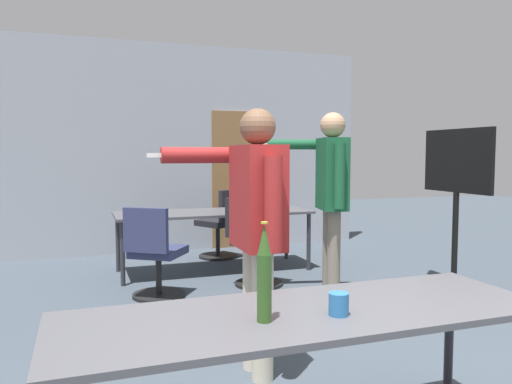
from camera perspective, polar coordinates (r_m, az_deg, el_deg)
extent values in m
cube|color=#A3A8B2|center=(7.33, -10.12, 4.92)|extent=(5.96, 0.10, 2.98)
cube|color=olive|center=(7.55, -1.73, 1.43)|extent=(0.90, 0.02, 2.05)
cube|color=#4C4C51|center=(2.27, 5.84, -13.66)|extent=(2.19, 0.71, 0.03)
cylinder|color=#2D2D33|center=(3.17, 21.18, -15.55)|extent=(0.05, 0.05, 0.69)
cube|color=#4C4C51|center=(6.01, -4.86, -2.36)|extent=(2.31, 0.81, 0.03)
cylinder|color=#2D2D33|center=(5.55, -15.01, -6.84)|extent=(0.05, 0.05, 0.69)
cylinder|color=#2D2D33|center=(6.11, 6.04, -5.68)|extent=(0.05, 0.05, 0.69)
cylinder|color=#2D2D33|center=(6.22, -15.51, -5.64)|extent=(0.05, 0.05, 0.69)
cylinder|color=#2D2D33|center=(6.73, 3.51, -4.73)|extent=(0.05, 0.05, 0.69)
cube|color=black|center=(5.66, 21.63, -10.23)|extent=(0.44, 0.56, 0.03)
cylinder|color=black|center=(5.55, 21.78, -5.13)|extent=(0.06, 0.06, 0.99)
cube|color=black|center=(5.48, 22.02, 3.34)|extent=(0.04, 0.94, 0.65)
cube|color=black|center=(5.50, 22.20, 3.33)|extent=(0.01, 0.87, 0.57)
cylinder|color=slate|center=(4.87, 8.87, -7.21)|extent=(0.13, 0.13, 0.88)
cylinder|color=slate|center=(5.03, 8.34, -6.83)|extent=(0.13, 0.13, 0.88)
cube|color=#195633|center=(4.86, 8.71, 2.07)|extent=(0.32, 0.46, 0.69)
sphere|color=tan|center=(4.86, 8.77, 7.57)|extent=(0.24, 0.24, 0.24)
cylinder|color=#195633|center=(4.61, 9.54, 1.78)|extent=(0.10, 0.10, 0.60)
cylinder|color=#195633|center=(5.04, 4.68, 5.43)|extent=(0.60, 0.23, 0.10)
cube|color=white|center=(4.98, 0.96, 5.46)|extent=(0.13, 0.06, 0.03)
cylinder|color=beige|center=(3.19, 0.75, -13.94)|extent=(0.14, 0.14, 0.82)
cylinder|color=beige|center=(3.35, -0.34, -13.00)|extent=(0.14, 0.14, 0.82)
cube|color=maroon|center=(3.12, 0.19, -0.55)|extent=(0.25, 0.44, 0.65)
sphere|color=brown|center=(3.12, 0.20, 7.48)|extent=(0.23, 0.23, 0.23)
cylinder|color=maroon|center=(2.87, 1.99, -1.38)|extent=(0.11, 0.11, 0.56)
cylinder|color=maroon|center=(3.30, -5.98, 4.20)|extent=(0.56, 0.11, 0.11)
cube|color=white|center=(3.24, -11.33, 4.14)|extent=(0.12, 0.04, 0.03)
cylinder|color=black|center=(6.91, -4.37, -7.31)|extent=(0.52, 0.52, 0.03)
cylinder|color=black|center=(6.86, -4.38, -5.52)|extent=(0.06, 0.06, 0.41)
cube|color=black|center=(6.83, -4.39, -3.49)|extent=(0.63, 0.63, 0.08)
cube|color=black|center=(6.62, -2.80, -1.55)|extent=(0.41, 0.27, 0.42)
cylinder|color=black|center=(5.47, 0.33, -10.41)|extent=(0.52, 0.52, 0.03)
cylinder|color=black|center=(5.42, 0.33, -8.12)|extent=(0.06, 0.06, 0.42)
cube|color=black|center=(5.37, 0.34, -5.53)|extent=(0.65, 0.65, 0.08)
cube|color=black|center=(5.46, -2.07, -2.72)|extent=(0.36, 0.34, 0.42)
cylinder|color=black|center=(5.14, -11.03, -11.46)|extent=(0.52, 0.52, 0.03)
cylinder|color=black|center=(5.09, -11.06, -9.24)|extent=(0.06, 0.06, 0.38)
cube|color=navy|center=(5.04, -11.10, -6.69)|extent=(0.64, 0.64, 0.08)
cube|color=navy|center=(4.77, -12.50, -4.30)|extent=(0.40, 0.30, 0.42)
cylinder|color=#2D511E|center=(2.07, 0.96, -10.93)|extent=(0.06, 0.06, 0.28)
cone|color=#2D511E|center=(2.03, 0.96, -5.40)|extent=(0.06, 0.06, 0.13)
cylinder|color=gold|center=(2.02, 0.97, -3.53)|extent=(0.03, 0.03, 0.01)
cylinder|color=#2866A3|center=(2.20, 9.43, -12.53)|extent=(0.09, 0.09, 0.10)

